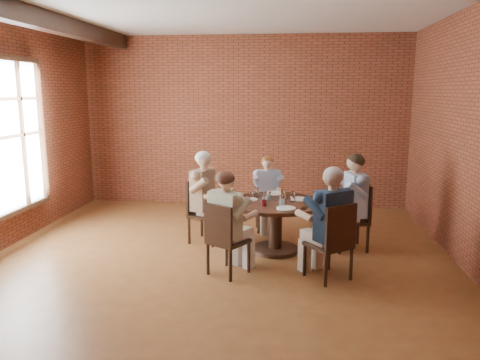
# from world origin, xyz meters

# --- Properties ---
(floor) EXTENTS (7.00, 7.00, 0.00)m
(floor) POSITION_xyz_m (0.00, 0.00, 0.00)
(floor) COLOR brown
(floor) RESTS_ON ground
(ceiling) EXTENTS (7.00, 7.00, 0.00)m
(ceiling) POSITION_xyz_m (0.00, 0.00, 3.40)
(ceiling) COLOR silver
(ceiling) RESTS_ON wall_back
(wall_back) EXTENTS (7.00, 0.00, 7.00)m
(wall_back) POSITION_xyz_m (0.00, 3.50, 1.70)
(wall_back) COLOR brown
(wall_back) RESTS_ON ground
(wall_front) EXTENTS (7.00, 0.00, 7.00)m
(wall_front) POSITION_xyz_m (0.00, -3.50, 1.70)
(wall_front) COLOR brown
(wall_front) RESTS_ON ground
(ceiling_beam) EXTENTS (0.22, 6.90, 0.26)m
(ceiling_beam) POSITION_xyz_m (-2.45, 0.00, 3.27)
(ceiling_beam) COLOR black
(ceiling_beam) RESTS_ON ceiling
(window) EXTENTS (0.10, 2.16, 2.36)m
(window) POSITION_xyz_m (-3.18, 0.40, 1.65)
(window) COLOR white
(window) RESTS_ON wall_left
(dining_table) EXTENTS (1.35, 1.35, 0.75)m
(dining_table) POSITION_xyz_m (0.77, 0.66, 0.53)
(dining_table) COLOR black
(dining_table) RESTS_ON floor
(chair_a) EXTENTS (0.56, 0.56, 0.99)m
(chair_a) POSITION_xyz_m (1.95, 0.92, 0.53)
(chair_a) COLOR black
(chair_a) RESTS_ON floor
(diner_a) EXTENTS (0.82, 0.72, 1.42)m
(diner_a) POSITION_xyz_m (1.86, 0.90, 0.71)
(diner_a) COLOR #3B629A
(diner_a) RESTS_ON floor
(chair_b) EXTENTS (0.44, 0.44, 0.89)m
(chair_b) POSITION_xyz_m (0.58, 1.79, 0.49)
(chair_b) COLOR black
(chair_b) RESTS_ON floor
(diner_b) EXTENTS (0.57, 0.66, 1.25)m
(diner_b) POSITION_xyz_m (0.59, 1.71, 0.63)
(diner_b) COLOR #8C98B3
(diner_b) RESTS_ON floor
(chair_c) EXTENTS (0.58, 0.58, 0.98)m
(chair_c) POSITION_xyz_m (-0.40, 1.03, 0.53)
(chair_c) COLOR black
(chair_c) RESTS_ON floor
(diner_c) EXTENTS (0.85, 0.76, 1.41)m
(diner_c) POSITION_xyz_m (-0.31, 1.00, 0.71)
(diner_c) COLOR brown
(diner_c) RESTS_ON floor
(chair_d) EXTENTS (0.59, 0.59, 0.94)m
(chair_d) POSITION_xyz_m (0.16, -0.32, 0.51)
(chair_d) COLOR black
(chair_d) RESTS_ON floor
(diner_d) EXTENTS (0.80, 0.84, 1.34)m
(diner_d) POSITION_xyz_m (0.20, -0.25, 0.67)
(diner_d) COLOR #B9A392
(diner_d) RESTS_ON floor
(chair_e) EXTENTS (0.65, 0.65, 0.98)m
(chair_e) POSITION_xyz_m (1.52, -0.33, 0.53)
(chair_e) COLOR black
(chair_e) RESTS_ON floor
(diner_e) EXTENTS (0.89, 0.92, 1.42)m
(diner_e) POSITION_xyz_m (1.46, -0.25, 0.71)
(diner_e) COLOR #16283F
(diner_e) RESTS_ON floor
(plate_a) EXTENTS (0.26, 0.26, 0.01)m
(plate_a) POSITION_xyz_m (1.11, 0.84, 0.76)
(plate_a) COLOR white
(plate_a) RESTS_ON dining_table
(plate_b) EXTENTS (0.26, 0.26, 0.01)m
(plate_b) POSITION_xyz_m (0.74, 1.19, 0.76)
(plate_b) COLOR white
(plate_b) RESTS_ON dining_table
(plate_c) EXTENTS (0.26, 0.26, 0.01)m
(plate_c) POSITION_xyz_m (0.37, 0.72, 0.76)
(plate_c) COLOR white
(plate_c) RESTS_ON dining_table
(plate_d) EXTENTS (0.26, 0.26, 0.01)m
(plate_d) POSITION_xyz_m (0.92, 0.27, 0.76)
(plate_d) COLOR white
(plate_d) RESTS_ON dining_table
(glass_a) EXTENTS (0.07, 0.07, 0.14)m
(glass_a) POSITION_xyz_m (1.01, 0.70, 0.82)
(glass_a) COLOR white
(glass_a) RESTS_ON dining_table
(glass_b) EXTENTS (0.07, 0.07, 0.14)m
(glass_b) POSITION_xyz_m (0.87, 0.85, 0.82)
(glass_b) COLOR white
(glass_b) RESTS_ON dining_table
(glass_c) EXTENTS (0.07, 0.07, 0.14)m
(glass_c) POSITION_xyz_m (0.47, 0.93, 0.82)
(glass_c) COLOR white
(glass_c) RESTS_ON dining_table
(glass_d) EXTENTS (0.07, 0.07, 0.14)m
(glass_d) POSITION_xyz_m (0.66, 0.75, 0.82)
(glass_d) COLOR white
(glass_d) RESTS_ON dining_table
(glass_e) EXTENTS (0.07, 0.07, 0.14)m
(glass_e) POSITION_xyz_m (0.41, 0.62, 0.82)
(glass_e) COLOR white
(glass_e) RESTS_ON dining_table
(glass_f) EXTENTS (0.07, 0.07, 0.14)m
(glass_f) POSITION_xyz_m (0.61, 0.38, 0.82)
(glass_f) COLOR white
(glass_f) RESTS_ON dining_table
(glass_g) EXTENTS (0.07, 0.07, 0.14)m
(glass_g) POSITION_xyz_m (0.86, 0.47, 0.82)
(glass_g) COLOR white
(glass_g) RESTS_ON dining_table
(smartphone) EXTENTS (0.11, 0.16, 0.01)m
(smartphone) POSITION_xyz_m (1.17, 0.31, 0.75)
(smartphone) COLOR black
(smartphone) RESTS_ON dining_table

